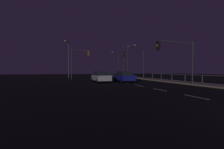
{
  "coord_description": "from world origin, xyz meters",
  "views": [
    {
      "loc": [
        -8.02,
        -3.23,
        1.69
      ],
      "look_at": [
        -0.82,
        20.79,
        1.05
      ],
      "focal_mm": 25.77,
      "sensor_mm": 36.0,
      "label": 1
    }
  ],
  "objects_px": {
    "traffic_light_far_left": "(135,58)",
    "street_lamp_across_street": "(117,61)",
    "traffic_light_near_right": "(177,52)",
    "street_lamp_mid_block": "(68,56)",
    "car_oncoming": "(101,77)",
    "street_lamp_median": "(124,58)",
    "traffic_light_far_center": "(79,58)",
    "street_lamp_corner": "(129,57)",
    "car": "(124,77)"
  },
  "relations": [
    {
      "from": "traffic_light_far_left",
      "to": "street_lamp_across_street",
      "type": "distance_m",
      "value": 15.85
    },
    {
      "from": "traffic_light_near_right",
      "to": "street_lamp_mid_block",
      "type": "distance_m",
      "value": 23.9
    },
    {
      "from": "car_oncoming",
      "to": "street_lamp_median",
      "type": "height_order",
      "value": "street_lamp_median"
    },
    {
      "from": "traffic_light_far_center",
      "to": "traffic_light_near_right",
      "type": "xyz_separation_m",
      "value": [
        9.37,
        -15.28,
        -0.28
      ]
    },
    {
      "from": "street_lamp_mid_block",
      "to": "street_lamp_across_street",
      "type": "bearing_deg",
      "value": 27.39
    },
    {
      "from": "street_lamp_mid_block",
      "to": "street_lamp_corner",
      "type": "bearing_deg",
      "value": -1.16
    },
    {
      "from": "car_oncoming",
      "to": "traffic_light_far_center",
      "type": "height_order",
      "value": "traffic_light_far_center"
    },
    {
      "from": "car",
      "to": "street_lamp_median",
      "type": "relative_size",
      "value": 0.53
    },
    {
      "from": "car",
      "to": "traffic_light_far_left",
      "type": "xyz_separation_m",
      "value": [
        4.45,
        6.18,
        3.1
      ]
    },
    {
      "from": "car_oncoming",
      "to": "street_lamp_across_street",
      "type": "height_order",
      "value": "street_lamp_across_street"
    },
    {
      "from": "traffic_light_near_right",
      "to": "street_lamp_median",
      "type": "relative_size",
      "value": 0.63
    },
    {
      "from": "car",
      "to": "street_lamp_across_street",
      "type": "height_order",
      "value": "street_lamp_across_street"
    },
    {
      "from": "street_lamp_corner",
      "to": "traffic_light_far_left",
      "type": "bearing_deg",
      "value": -105.63
    },
    {
      "from": "street_lamp_mid_block",
      "to": "street_lamp_across_street",
      "type": "relative_size",
      "value": 1.18
    },
    {
      "from": "car",
      "to": "street_lamp_across_street",
      "type": "relative_size",
      "value": 0.64
    },
    {
      "from": "traffic_light_far_left",
      "to": "street_lamp_mid_block",
      "type": "relative_size",
      "value": 0.65
    },
    {
      "from": "street_lamp_median",
      "to": "street_lamp_across_street",
      "type": "height_order",
      "value": "street_lamp_median"
    },
    {
      "from": "car",
      "to": "traffic_light_near_right",
      "type": "distance_m",
      "value": 7.91
    },
    {
      "from": "traffic_light_near_right",
      "to": "street_lamp_mid_block",
      "type": "height_order",
      "value": "street_lamp_mid_block"
    },
    {
      "from": "traffic_light_far_left",
      "to": "street_lamp_across_street",
      "type": "relative_size",
      "value": 0.77
    },
    {
      "from": "traffic_light_far_left",
      "to": "street_lamp_median",
      "type": "xyz_separation_m",
      "value": [
        3.32,
        14.0,
        1.2
      ]
    },
    {
      "from": "traffic_light_far_left",
      "to": "car_oncoming",
      "type": "bearing_deg",
      "value": -144.48
    },
    {
      "from": "car_oncoming",
      "to": "traffic_light_near_right",
      "type": "height_order",
      "value": "traffic_light_near_right"
    },
    {
      "from": "car_oncoming",
      "to": "street_lamp_corner",
      "type": "distance_m",
      "value": 17.57
    },
    {
      "from": "car",
      "to": "street_lamp_mid_block",
      "type": "xyz_separation_m",
      "value": [
        -7.36,
        14.81,
        3.96
      ]
    },
    {
      "from": "traffic_light_far_left",
      "to": "street_lamp_median",
      "type": "relative_size",
      "value": 0.63
    },
    {
      "from": "traffic_light_near_right",
      "to": "street_lamp_across_street",
      "type": "distance_m",
      "value": 28.28
    },
    {
      "from": "car_oncoming",
      "to": "street_lamp_corner",
      "type": "relative_size",
      "value": 0.57
    },
    {
      "from": "traffic_light_near_right",
      "to": "street_lamp_mid_block",
      "type": "xyz_separation_m",
      "value": [
        -11.25,
        21.06,
        1.08
      ]
    },
    {
      "from": "car",
      "to": "street_lamp_across_street",
      "type": "xyz_separation_m",
      "value": [
        6.36,
        21.91,
        3.52
      ]
    },
    {
      "from": "car",
      "to": "traffic_light_far_center",
      "type": "bearing_deg",
      "value": 121.25
    },
    {
      "from": "car",
      "to": "street_lamp_corner",
      "type": "xyz_separation_m",
      "value": [
        6.79,
        14.52,
        3.98
      ]
    },
    {
      "from": "car",
      "to": "street_lamp_median",
      "type": "distance_m",
      "value": 22.05
    },
    {
      "from": "street_lamp_mid_block",
      "to": "car",
      "type": "bearing_deg",
      "value": -63.56
    },
    {
      "from": "traffic_light_near_right",
      "to": "car",
      "type": "bearing_deg",
      "value": 121.91
    },
    {
      "from": "car",
      "to": "street_lamp_median",
      "type": "xyz_separation_m",
      "value": [
        7.77,
        20.18,
        4.3
      ]
    },
    {
      "from": "traffic_light_far_center",
      "to": "street_lamp_median",
      "type": "bearing_deg",
      "value": 40.08
    },
    {
      "from": "traffic_light_near_right",
      "to": "street_lamp_median",
      "type": "height_order",
      "value": "street_lamp_median"
    },
    {
      "from": "street_lamp_median",
      "to": "car",
      "type": "bearing_deg",
      "value": -111.06
    },
    {
      "from": "traffic_light_far_center",
      "to": "street_lamp_mid_block",
      "type": "bearing_deg",
      "value": 108.05
    },
    {
      "from": "traffic_light_far_left",
      "to": "street_lamp_mid_block",
      "type": "height_order",
      "value": "street_lamp_mid_block"
    },
    {
      "from": "car",
      "to": "street_lamp_corner",
      "type": "distance_m",
      "value": 16.51
    },
    {
      "from": "car_oncoming",
      "to": "street_lamp_corner",
      "type": "xyz_separation_m",
      "value": [
        10.05,
        13.85,
        3.98
      ]
    },
    {
      "from": "street_lamp_mid_block",
      "to": "traffic_light_far_center",
      "type": "bearing_deg",
      "value": -71.95
    },
    {
      "from": "street_lamp_corner",
      "to": "street_lamp_across_street",
      "type": "relative_size",
      "value": 1.12
    },
    {
      "from": "car",
      "to": "street_lamp_corner",
      "type": "relative_size",
      "value": 0.57
    },
    {
      "from": "traffic_light_far_center",
      "to": "street_lamp_corner",
      "type": "relative_size",
      "value": 0.73
    },
    {
      "from": "traffic_light_far_left",
      "to": "street_lamp_median",
      "type": "distance_m",
      "value": 14.44
    },
    {
      "from": "traffic_light_near_right",
      "to": "street_lamp_across_street",
      "type": "xyz_separation_m",
      "value": [
        2.46,
        28.16,
        0.63
      ]
    },
    {
      "from": "traffic_light_far_center",
      "to": "street_lamp_across_street",
      "type": "bearing_deg",
      "value": 47.42
    }
  ]
}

